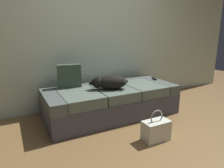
{
  "coord_description": "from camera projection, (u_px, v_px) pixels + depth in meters",
  "views": [
    {
      "loc": [
        -1.34,
        -1.46,
        1.24
      ],
      "look_at": [
        0.0,
        1.09,
        0.5
      ],
      "focal_mm": 32.14,
      "sensor_mm": 36.0,
      "label": 1
    }
  ],
  "objects": [
    {
      "name": "couch",
      "position": [
        110.0,
        101.0,
        3.09
      ],
      "size": [
        1.97,
        0.92,
        0.45
      ],
      "color": "#484953",
      "rests_on": "ground"
    },
    {
      "name": "ground_plane",
      "position": [
        159.0,
        151.0,
        2.16
      ],
      "size": [
        10.0,
        10.0,
        0.0
      ],
      "primitive_type": "plane",
      "color": "olive"
    },
    {
      "name": "back_wall",
      "position": [
        94.0,
        23.0,
        3.32
      ],
      "size": [
        6.4,
        0.1,
        2.8
      ],
      "primitive_type": "cube",
      "color": "silver",
      "rests_on": "ground"
    },
    {
      "name": "dog_dark",
      "position": [
        109.0,
        82.0,
        2.87
      ],
      "size": [
        0.57,
        0.37,
        0.2
      ],
      "color": "black",
      "rests_on": "couch"
    },
    {
      "name": "handbag",
      "position": [
        156.0,
        130.0,
        2.36
      ],
      "size": [
        0.32,
        0.18,
        0.38
      ],
      "color": "silver",
      "rests_on": "ground"
    },
    {
      "name": "tv_remote",
      "position": [
        154.0,
        79.0,
        3.5
      ],
      "size": [
        0.1,
        0.16,
        0.02
      ],
      "primitive_type": "cube",
      "rotation": [
        0.0,
        0.0,
        -0.38
      ],
      "color": "black",
      "rests_on": "couch"
    },
    {
      "name": "throw_pillow",
      "position": [
        69.0,
        76.0,
        2.96
      ],
      "size": [
        0.36,
        0.18,
        0.34
      ],
      "primitive_type": "cube",
      "rotation": [
        0.0,
        0.0,
        -0.17
      ],
      "color": "#3A4F39",
      "rests_on": "couch"
    }
  ]
}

